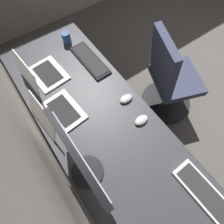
# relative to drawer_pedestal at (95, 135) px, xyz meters

# --- Properties ---
(wall_back) EXTENTS (4.97, 0.10, 2.60)m
(wall_back) POSITION_rel_drawer_pedestal_xyz_m (-0.16, 0.40, 0.95)
(wall_back) COLOR beige
(wall_back) RESTS_ON ground
(desk) EXTENTS (2.26, 0.72, 0.73)m
(desk) POSITION_rel_drawer_pedestal_xyz_m (-0.15, -0.03, 0.32)
(desk) COLOR #38383D
(desk) RESTS_ON ground
(drawer_pedestal) EXTENTS (0.40, 0.51, 0.69)m
(drawer_pedestal) POSITION_rel_drawer_pedestal_xyz_m (0.00, 0.00, 0.00)
(drawer_pedestal) COLOR #38383D
(drawer_pedestal) RESTS_ON ground
(monitor_primary) EXTENTS (0.50, 0.20, 0.46)m
(monitor_primary) POSITION_rel_drawer_pedestal_xyz_m (-0.31, 0.22, 0.65)
(monitor_primary) COLOR black
(monitor_primary) RESTS_ON desk
(laptop_leftmost) EXTENTS (0.33, 0.31, 0.21)m
(laptop_leftmost) POSITION_rel_drawer_pedestal_xyz_m (0.14, 0.20, 0.43)
(laptop_leftmost) COLOR silver
(laptop_leftmost) RESTS_ON desk
(laptop_left) EXTENTS (0.32, 0.31, 0.23)m
(laptop_left) POSITION_rel_drawer_pedestal_xyz_m (0.51, 0.14, 0.44)
(laptop_left) COLOR white
(laptop_left) RESTS_ON desk
(keyboard_main) EXTENTS (0.42, 0.15, 0.02)m
(keyboard_main) POSITION_rel_drawer_pedestal_xyz_m (0.44, -0.27, 0.39)
(keyboard_main) COLOR black
(keyboard_main) RESTS_ON desk
(keyboard_spare) EXTENTS (0.42, 0.15, 0.02)m
(keyboard_spare) POSITION_rel_drawer_pedestal_xyz_m (-0.82, -0.27, 0.39)
(keyboard_spare) COLOR silver
(keyboard_spare) RESTS_ON desk
(mouse_main) EXTENTS (0.06, 0.10, 0.03)m
(mouse_main) POSITION_rel_drawer_pedestal_xyz_m (-0.23, -0.27, 0.40)
(mouse_main) COLOR silver
(mouse_main) RESTS_ON desk
(mouse_spare) EXTENTS (0.06, 0.10, 0.03)m
(mouse_spare) POSITION_rel_drawer_pedestal_xyz_m (-0.03, -0.28, 0.40)
(mouse_spare) COLOR silver
(mouse_spare) RESTS_ON desk
(coffee_mug) EXTENTS (0.11, 0.07, 0.10)m
(coffee_mug) POSITION_rel_drawer_pedestal_xyz_m (0.74, -0.22, 0.43)
(coffee_mug) COLOR #335193
(coffee_mug) RESTS_ON desk
(office_chair) EXTENTS (0.56, 0.61, 0.97)m
(office_chair) POSITION_rel_drawer_pedestal_xyz_m (0.01, -0.86, 0.11)
(office_chair) COLOR #383D56
(office_chair) RESTS_ON ground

